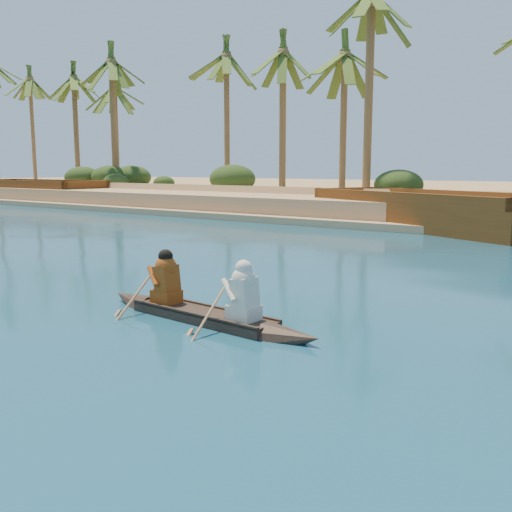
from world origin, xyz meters
The scene contains 6 objects.
sandy_embankment centered at (0.00, 46.89, 0.53)m, with size 150.00×51.00×1.50m.
palm_grove centered at (0.00, 35.00, 8.00)m, with size 110.00×14.00×16.00m, color #3B591F, non-canonical shape.
shrub_cluster centered at (0.00, 31.50, 1.20)m, with size 100.00×6.00×2.40m, color #273C16, non-canonical shape.
canoe centered at (8.00, 5.05, 0.29)m, with size 5.55×1.03×1.52m.
barge_left centered at (-30.30, 25.87, 0.80)m, with size 13.84×4.94×2.29m.
barge_mid centered at (5.14, 24.79, 0.76)m, with size 13.62×9.16×2.16m.
Camera 1 is at (15.39, -3.08, 2.99)m, focal length 40.00 mm.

